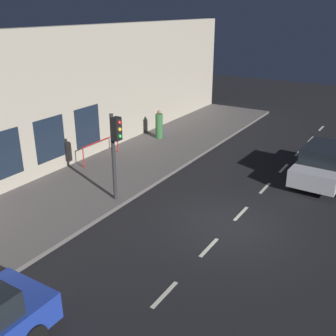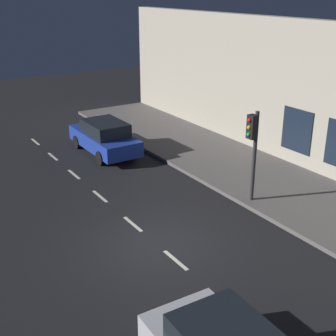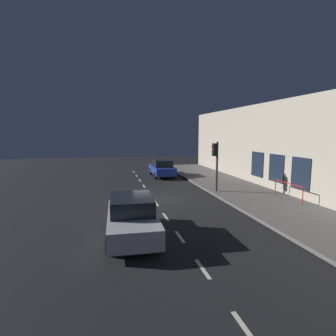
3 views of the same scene
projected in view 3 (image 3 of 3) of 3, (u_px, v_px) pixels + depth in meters
ground_plane at (153, 199)px, 16.60m from camera, size 60.00×60.00×0.00m
sidewalk at (246, 193)px, 17.96m from camera, size 4.50×32.00×0.15m
building_facade at (282, 147)px, 18.13m from camera, size 0.65×32.00×6.23m
lane_centre_line at (156, 203)px, 15.63m from camera, size 0.12×27.20×0.01m
traffic_light at (215, 157)px, 17.87m from camera, size 0.49×0.32×3.33m
parked_car_0 at (132, 217)px, 10.55m from camera, size 2.05×4.45×1.58m
parked_car_1 at (162, 168)px, 25.24m from camera, size 1.92×4.38×1.58m
red_railing at (288, 187)px, 15.90m from camera, size 0.05×2.52×0.97m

